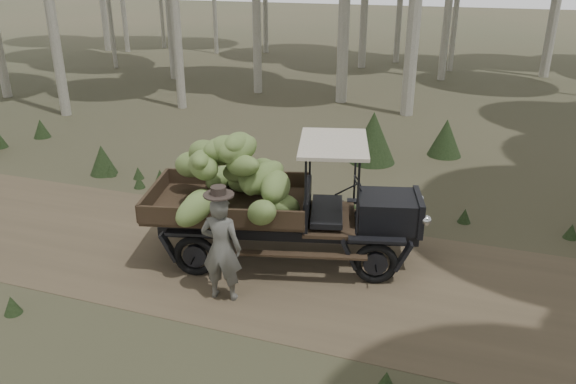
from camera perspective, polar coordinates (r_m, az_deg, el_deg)
name	(u,v)px	position (r m, az deg, el deg)	size (l,w,h in m)	color
ground	(236,259)	(10.14, -5.33, -6.80)	(120.00, 120.00, 0.00)	#473D2B
dirt_track	(236,259)	(10.14, -5.33, -6.78)	(70.00, 4.00, 0.01)	brown
banana_truck	(259,185)	(9.63, -2.94, 0.69)	(4.97, 2.98, 2.38)	black
farmer	(221,247)	(8.66, -6.79, -5.59)	(0.68, 0.51, 1.89)	#595751
undergrowth	(149,288)	(8.53, -13.90, -9.49)	(20.66, 19.52, 1.35)	#233319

